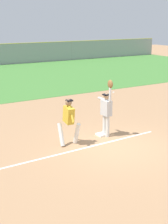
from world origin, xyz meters
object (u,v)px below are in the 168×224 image
at_px(first_base, 102,134).
at_px(fielder, 107,109).
at_px(baseball, 113,92).
at_px(runner, 69,119).

height_order(first_base, fielder, fielder).
distance_m(first_base, fielder, 1.09).
bearing_deg(baseball, runner, 174.41).
distance_m(first_base, runner, 1.90).
distance_m(first_base, baseball, 1.82).
xyz_separation_m(fielder, baseball, (0.11, -0.27, 0.68)).
bearing_deg(runner, first_base, 11.53).
xyz_separation_m(first_base, fielder, (0.10, -0.15, 1.08)).
bearing_deg(fielder, first_base, -55.76).
distance_m(runner, baseball, 2.02).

